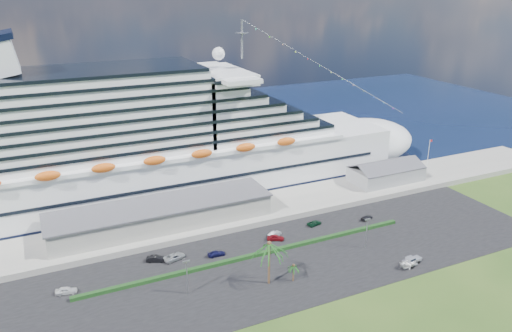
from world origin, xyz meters
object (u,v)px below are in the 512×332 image
parked_car_3 (216,254)px  pickup_truck (412,260)px  boat_trailer (409,263)px  cruise_ship (150,147)px

parked_car_3 → pickup_truck: pickup_truck is taller
pickup_truck → boat_trailer: pickup_truck is taller
parked_car_3 → boat_trailer: (40.19, -24.73, 0.42)m
parked_car_3 → boat_trailer: size_ratio=0.78×
pickup_truck → boat_trailer: (-1.86, -1.11, 0.12)m
pickup_truck → cruise_ship: bearing=125.0°
boat_trailer → cruise_ship: bearing=123.5°
boat_trailer → pickup_truck: bearing=30.8°
parked_car_3 → pickup_truck: (42.04, -23.63, 0.30)m
pickup_truck → parked_car_3: bearing=150.7°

